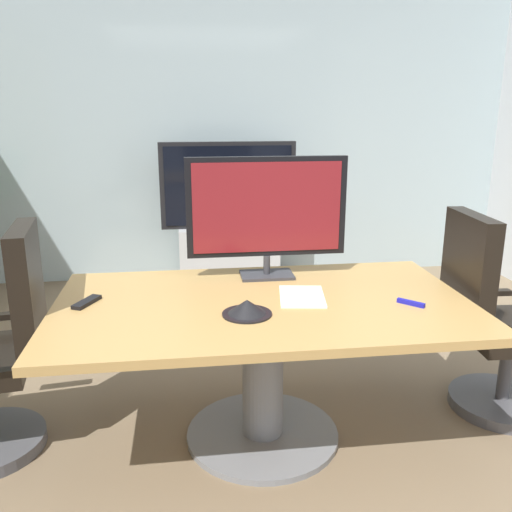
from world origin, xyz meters
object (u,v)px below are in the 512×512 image
object	(u,v)px
office_chair_right	(493,331)
remote_control	(87,302)
conference_table	(263,338)
tv_monitor	(267,210)
conference_phone	(247,308)
wall_display_unit	(229,238)

from	to	relation	value
office_chair_right	remote_control	distance (m)	2.09
conference_table	remote_control	size ratio (longest dim) A/B	11.41
office_chair_right	tv_monitor	world-z (taller)	tv_monitor
conference_phone	remote_control	world-z (taller)	conference_phone
wall_display_unit	conference_phone	bearing A→B (deg)	-92.95
wall_display_unit	conference_phone	distance (m)	2.62
conference_table	tv_monitor	bearing A→B (deg)	78.95
tv_monitor	wall_display_unit	size ratio (longest dim) A/B	0.64
conference_table	conference_phone	xyz separation A→B (m)	(-0.09, -0.16, 0.22)
tv_monitor	remote_control	distance (m)	1.01
office_chair_right	wall_display_unit	xyz separation A→B (m)	(-1.21, 2.32, -0.01)
tv_monitor	wall_display_unit	world-z (taller)	tv_monitor
conference_table	wall_display_unit	world-z (taller)	wall_display_unit
conference_table	office_chair_right	bearing A→B (deg)	4.75
wall_display_unit	conference_phone	size ratio (longest dim) A/B	5.95
remote_control	conference_phone	bearing A→B (deg)	7.99
tv_monitor	conference_phone	size ratio (longest dim) A/B	3.82
tv_monitor	wall_display_unit	xyz separation A→B (m)	(-0.04, 2.05, -0.64)
conference_table	office_chair_right	world-z (taller)	office_chair_right
remote_control	wall_display_unit	bearing A→B (deg)	95.96
conference_table	tv_monitor	distance (m)	0.67
wall_display_unit	remote_control	xyz separation A→B (m)	(-0.85, -2.36, 0.29)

